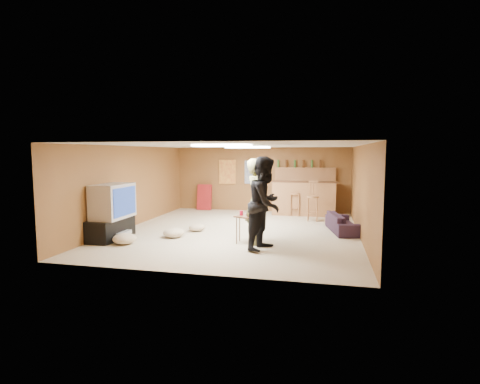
% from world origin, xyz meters
% --- Properties ---
extents(ground, '(7.00, 7.00, 0.00)m').
position_xyz_m(ground, '(0.00, 0.00, 0.00)').
color(ground, '#C1B193').
rests_on(ground, ground).
extents(ceiling, '(6.00, 7.00, 0.02)m').
position_xyz_m(ceiling, '(0.00, 0.00, 2.20)').
color(ceiling, silver).
rests_on(ceiling, ground).
extents(wall_back, '(6.00, 0.02, 2.20)m').
position_xyz_m(wall_back, '(0.00, 3.50, 1.10)').
color(wall_back, brown).
rests_on(wall_back, ground).
extents(wall_front, '(6.00, 0.02, 2.20)m').
position_xyz_m(wall_front, '(0.00, -3.50, 1.10)').
color(wall_front, brown).
rests_on(wall_front, ground).
extents(wall_left, '(0.02, 7.00, 2.20)m').
position_xyz_m(wall_left, '(-3.00, 0.00, 1.10)').
color(wall_left, brown).
rests_on(wall_left, ground).
extents(wall_right, '(0.02, 7.00, 2.20)m').
position_xyz_m(wall_right, '(3.00, 0.00, 1.10)').
color(wall_right, brown).
rests_on(wall_right, ground).
extents(tv_stand, '(0.55, 1.30, 0.50)m').
position_xyz_m(tv_stand, '(-2.72, -1.50, 0.25)').
color(tv_stand, black).
rests_on(tv_stand, ground).
extents(dvd_box, '(0.35, 0.50, 0.08)m').
position_xyz_m(dvd_box, '(-2.50, -1.50, 0.15)').
color(dvd_box, '#B2B2B7').
rests_on(dvd_box, tv_stand).
extents(tv_body, '(0.60, 1.10, 0.80)m').
position_xyz_m(tv_body, '(-2.65, -1.50, 0.90)').
color(tv_body, '#B2B2B7').
rests_on(tv_body, tv_stand).
extents(tv_screen, '(0.02, 0.95, 0.65)m').
position_xyz_m(tv_screen, '(-2.34, -1.50, 0.90)').
color(tv_screen, navy).
rests_on(tv_screen, tv_body).
extents(bar_counter, '(2.00, 0.60, 1.10)m').
position_xyz_m(bar_counter, '(1.50, 2.95, 0.55)').
color(bar_counter, '#956036').
rests_on(bar_counter, ground).
extents(bar_lip, '(2.10, 0.12, 0.05)m').
position_xyz_m(bar_lip, '(1.50, 2.70, 1.10)').
color(bar_lip, '#422615').
rests_on(bar_lip, bar_counter).
extents(bar_shelf, '(2.00, 0.18, 0.05)m').
position_xyz_m(bar_shelf, '(1.50, 3.40, 1.50)').
color(bar_shelf, '#956036').
rests_on(bar_shelf, bar_backing).
extents(bar_backing, '(2.00, 0.14, 0.60)m').
position_xyz_m(bar_backing, '(1.50, 3.42, 1.20)').
color(bar_backing, '#956036').
rests_on(bar_backing, bar_counter).
extents(poster_left, '(0.60, 0.03, 0.85)m').
position_xyz_m(poster_left, '(-1.20, 3.46, 1.35)').
color(poster_left, '#BF3F26').
rests_on(poster_left, wall_back).
extents(poster_right, '(0.55, 0.03, 0.80)m').
position_xyz_m(poster_right, '(-0.30, 3.46, 1.35)').
color(poster_right, '#334C99').
rests_on(poster_right, wall_back).
extents(folding_chair_stack, '(0.50, 0.26, 0.91)m').
position_xyz_m(folding_chair_stack, '(-2.00, 3.30, 0.45)').
color(folding_chair_stack, maroon).
rests_on(folding_chair_stack, ground).
extents(ceiling_panel_front, '(1.20, 0.60, 0.04)m').
position_xyz_m(ceiling_panel_front, '(0.00, -1.50, 2.17)').
color(ceiling_panel_front, white).
rests_on(ceiling_panel_front, ceiling).
extents(ceiling_panel_back, '(1.20, 0.60, 0.04)m').
position_xyz_m(ceiling_panel_back, '(0.00, 1.20, 2.17)').
color(ceiling_panel_back, white).
rests_on(ceiling_panel_back, ceiling).
extents(person_olive, '(0.68, 0.81, 1.89)m').
position_xyz_m(person_olive, '(0.68, -1.17, 0.95)').
color(person_olive, brown).
rests_on(person_olive, ground).
extents(person_black, '(0.98, 1.12, 1.94)m').
position_xyz_m(person_black, '(0.96, -1.62, 0.97)').
color(person_black, black).
rests_on(person_black, ground).
extents(sofa, '(0.92, 1.68, 0.46)m').
position_xyz_m(sofa, '(2.64, 0.54, 0.23)').
color(sofa, black).
rests_on(sofa, ground).
extents(tray_table, '(0.59, 0.54, 0.62)m').
position_xyz_m(tray_table, '(0.47, -1.19, 0.31)').
color(tray_table, '#422615').
rests_on(tray_table, ground).
extents(cup_red_near, '(0.08, 0.08, 0.11)m').
position_xyz_m(cup_red_near, '(0.34, -1.15, 0.67)').
color(cup_red_near, red).
rests_on(cup_red_near, tray_table).
extents(cup_red_far, '(0.11, 0.11, 0.12)m').
position_xyz_m(cup_red_far, '(0.56, -1.25, 0.68)').
color(cup_red_far, red).
rests_on(cup_red_far, tray_table).
extents(cup_blue, '(0.09, 0.09, 0.11)m').
position_xyz_m(cup_blue, '(0.64, -1.10, 0.67)').
color(cup_blue, '#19169C').
rests_on(cup_blue, tray_table).
extents(bar_stool_left, '(0.54, 0.54, 1.29)m').
position_xyz_m(bar_stool_left, '(1.23, 2.74, 0.65)').
color(bar_stool_left, '#956036').
rests_on(bar_stool_left, ground).
extents(bar_stool_right, '(0.55, 0.55, 1.32)m').
position_xyz_m(bar_stool_right, '(1.81, 1.95, 0.66)').
color(bar_stool_right, '#956036').
rests_on(bar_stool_right, ground).
extents(cushion_near_tv, '(0.56, 0.56, 0.23)m').
position_xyz_m(cushion_near_tv, '(-1.36, -1.01, 0.11)').
color(cushion_near_tv, tan).
rests_on(cushion_near_tv, ground).
extents(cushion_mid, '(0.53, 0.53, 0.19)m').
position_xyz_m(cushion_mid, '(-1.06, -0.21, 0.09)').
color(cushion_mid, tan).
rests_on(cushion_mid, ground).
extents(cushion_far, '(0.52, 0.52, 0.23)m').
position_xyz_m(cushion_far, '(-2.16, -1.87, 0.12)').
color(cushion_far, tan).
rests_on(cushion_far, ground).
extents(bottle_row, '(1.48, 0.08, 0.26)m').
position_xyz_m(bottle_row, '(1.30, 3.38, 1.65)').
color(bottle_row, '#3F7233').
rests_on(bottle_row, bar_shelf).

